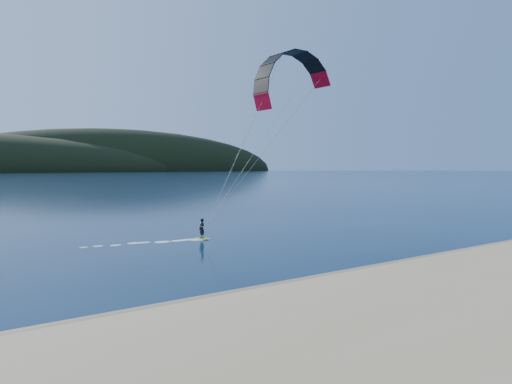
% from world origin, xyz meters
% --- Properties ---
extents(ground, '(1800.00, 1800.00, 0.00)m').
position_xyz_m(ground, '(0.00, 0.00, 0.00)').
color(ground, '#071C33').
rests_on(ground, ground).
extents(wet_sand, '(220.00, 2.50, 0.10)m').
position_xyz_m(wet_sand, '(0.00, 4.50, 0.05)').
color(wet_sand, '#836D4C').
rests_on(wet_sand, ground).
extents(kitesurfer_near, '(21.78, 7.86, 16.63)m').
position_xyz_m(kitesurfer_near, '(11.48, 18.19, 12.89)').
color(kitesurfer_near, '#A9C417').
rests_on(kitesurfer_near, ground).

